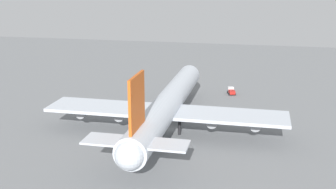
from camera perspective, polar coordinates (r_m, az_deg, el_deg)
name	(u,v)px	position (r m, az deg, el deg)	size (l,w,h in m)	color
ground_plane	(168,129)	(101.69, 0.00, -4.62)	(262.58, 262.58, 0.00)	slate
cargo_airplane	(168,105)	(99.37, -0.05, -1.36)	(65.64, 54.78, 18.91)	silver
maintenance_van	(231,91)	(131.91, 8.42, 0.46)	(4.00, 2.92, 2.05)	silver
safety_cone_nose	(180,94)	(129.65, 1.59, 0.08)	(0.56, 0.56, 0.80)	orange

